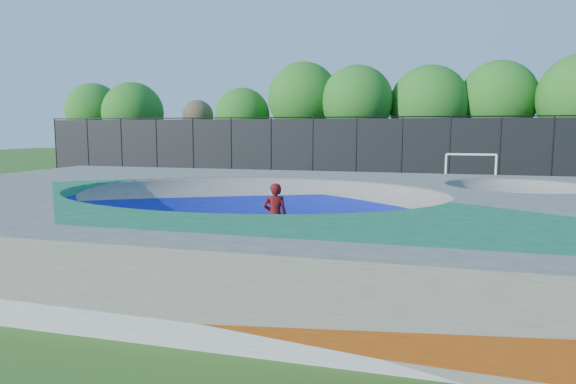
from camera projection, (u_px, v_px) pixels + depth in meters
The scene contains 7 objects.
ground at pixel (251, 242), 14.60m from camera, with size 120.00×120.00×0.00m, color #2C5A19.
skate_deck at pixel (251, 216), 14.51m from camera, with size 22.00×14.00×1.50m, color gray.
skater at pixel (275, 216), 13.83m from camera, with size 0.65×0.42×1.78m, color #AF110E.
skateboard at pixel (275, 247), 13.94m from camera, with size 0.78×0.22×0.05m, color black.
soccer_goal at pixel (471, 164), 28.88m from camera, with size 2.79×0.12×1.84m.
fence at pixel (356, 146), 34.42m from camera, with size 48.09×0.09×4.04m.
treeline at pixel (383, 104), 38.48m from camera, with size 52.75×7.53×8.41m.
Camera 1 is at (4.86, -13.51, 3.21)m, focal length 32.00 mm.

